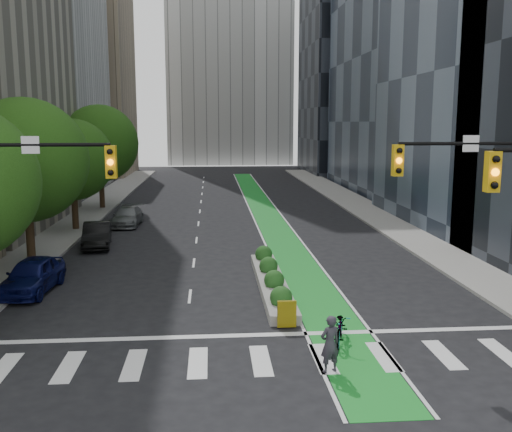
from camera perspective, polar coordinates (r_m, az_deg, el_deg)
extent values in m
plane|color=black|center=(19.65, 0.23, -13.10)|extent=(160.00, 160.00, 0.00)
cube|color=gray|center=(44.92, -17.70, -0.60)|extent=(3.60, 90.00, 0.15)
cube|color=gray|center=(45.71, 12.47, -0.21)|extent=(3.60, 90.00, 0.15)
cube|color=#198C29|center=(48.88, 0.82, 0.55)|extent=(2.20, 70.00, 0.01)
cube|color=tan|center=(86.27, -17.32, 12.61)|extent=(14.00, 16.00, 26.00)
cube|color=black|center=(88.97, 9.75, 13.43)|extent=(14.00, 18.00, 28.00)
cylinder|color=black|center=(31.94, -21.75, -0.28)|extent=(0.44, 0.44, 5.04)
sphere|color=#1B420E|center=(31.61, -22.08, 5.19)|extent=(6.40, 6.40, 6.40)
cylinder|color=black|center=(41.53, -17.70, 1.64)|extent=(0.44, 0.44, 4.48)
sphere|color=#1B420E|center=(41.28, -17.89, 5.39)|extent=(5.60, 5.60, 5.60)
cylinder|color=black|center=(51.22, -15.21, 3.52)|extent=(0.44, 0.44, 5.15)
sphere|color=#1B420E|center=(51.01, -15.36, 7.02)|extent=(6.60, 6.60, 6.60)
cylinder|color=black|center=(19.53, -22.39, 6.59)|extent=(5.50, 0.12, 0.12)
cube|color=gold|center=(18.90, -14.29, 5.27)|extent=(0.34, 0.28, 1.05)
sphere|color=orange|center=(18.75, -14.37, 5.23)|extent=(0.20, 0.20, 0.20)
cube|color=white|center=(19.42, -21.64, 6.63)|extent=(0.55, 0.04, 0.55)
cylinder|color=black|center=(20.65, 21.35, 6.77)|extent=(5.50, 0.12, 0.12)
cube|color=gold|center=(19.64, 13.98, 5.42)|extent=(0.34, 0.28, 1.05)
sphere|color=orange|center=(19.49, 14.13, 5.39)|extent=(0.20, 0.20, 0.20)
cube|color=white|center=(20.50, 20.69, 6.79)|extent=(0.55, 0.04, 0.55)
cube|color=gold|center=(15.88, 22.56, 4.11)|extent=(0.34, 0.28, 1.05)
sphere|color=orange|center=(15.74, 22.82, 4.05)|extent=(0.20, 0.20, 0.20)
cube|color=gray|center=(26.27, 1.59, -6.78)|extent=(1.20, 10.00, 0.40)
cube|color=yellow|center=(21.25, 3.10, -9.76)|extent=(0.70, 0.12, 1.00)
sphere|color=#194C19|center=(22.82, 2.53, -8.13)|extent=(0.90, 0.90, 0.90)
sphere|color=#194C19|center=(25.19, 1.83, -6.43)|extent=(0.90, 0.90, 0.90)
sphere|color=#194C19|center=(27.59, 1.26, -5.02)|extent=(0.90, 0.90, 0.90)
sphere|color=#194C19|center=(30.01, 0.78, -3.84)|extent=(0.90, 0.90, 0.90)
imported|color=gray|center=(20.16, 8.41, -10.92)|extent=(1.28, 2.22, 1.10)
imported|color=#333039|center=(17.75, 7.40, -12.58)|extent=(0.76, 0.63, 1.79)
imported|color=#0C1149|center=(27.36, -21.46, -5.54)|extent=(2.18, 4.69, 1.55)
imported|color=black|center=(35.93, -15.62, -1.84)|extent=(2.14, 4.64, 1.47)
imported|color=slate|center=(42.82, -12.75, -0.05)|extent=(2.01, 4.68, 1.34)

